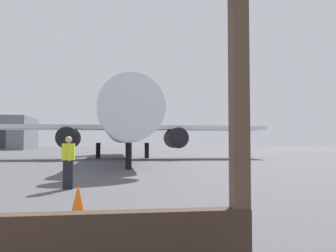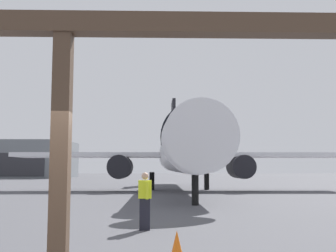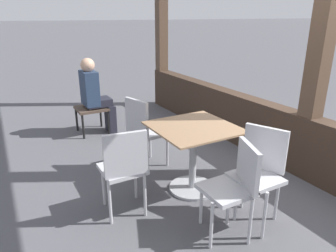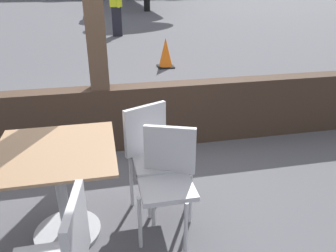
{
  "view_description": "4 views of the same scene",
  "coord_description": "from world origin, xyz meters",
  "px_view_note": "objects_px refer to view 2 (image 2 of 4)",
  "views": [
    {
      "loc": [
        2.22,
        -4.1,
        1.52
      ],
      "look_at": [
        4.71,
        12.64,
        2.32
      ],
      "focal_mm": 38.39,
      "sensor_mm": 36.0,
      "label": 1
    },
    {
      "loc": [
        1.09,
        -4.71,
        1.86
      ],
      "look_at": [
        1.69,
        18.89,
        4.28
      ],
      "focal_mm": 44.47,
      "sensor_mm": 36.0,
      "label": 2
    },
    {
      "loc": [
        2.21,
        -3.14,
        1.88
      ],
      "look_at": [
        -0.4,
        -1.69,
        0.8
      ],
      "focal_mm": 33.08,
      "sensor_mm": 36.0,
      "label": 3
    },
    {
      "loc": [
        0.01,
        -3.57,
        1.88
      ],
      "look_at": [
        0.43,
        -1.59,
        0.96
      ],
      "focal_mm": 35.21,
      "sensor_mm": 36.0,
      "label": 4
    }
  ],
  "objects_px": {
    "ground_crew_worker": "(145,200)",
    "traffic_cone": "(177,248)",
    "distant_hangar": "(13,160)",
    "airplane": "(180,152)"
  },
  "relations": [
    {
      "from": "traffic_cone",
      "to": "distant_hangar",
      "type": "height_order",
      "value": "distant_hangar"
    },
    {
      "from": "traffic_cone",
      "to": "distant_hangar",
      "type": "distance_m",
      "value": 82.69
    },
    {
      "from": "ground_crew_worker",
      "to": "distant_hangar",
      "type": "xyz_separation_m",
      "value": [
        -29.0,
        72.56,
        2.75
      ]
    },
    {
      "from": "airplane",
      "to": "ground_crew_worker",
      "type": "xyz_separation_m",
      "value": [
        -2.3,
        -21.9,
        -2.37
      ]
    },
    {
      "from": "airplane",
      "to": "ground_crew_worker",
      "type": "relative_size",
      "value": 19.77
    },
    {
      "from": "ground_crew_worker",
      "to": "traffic_cone",
      "type": "distance_m",
      "value": 4.61
    },
    {
      "from": "airplane",
      "to": "ground_crew_worker",
      "type": "bearing_deg",
      "value": -96.0
    },
    {
      "from": "airplane",
      "to": "distant_hangar",
      "type": "distance_m",
      "value": 59.55
    },
    {
      "from": "ground_crew_worker",
      "to": "traffic_cone",
      "type": "height_order",
      "value": "ground_crew_worker"
    },
    {
      "from": "ground_crew_worker",
      "to": "distant_hangar",
      "type": "height_order",
      "value": "distant_hangar"
    }
  ]
}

